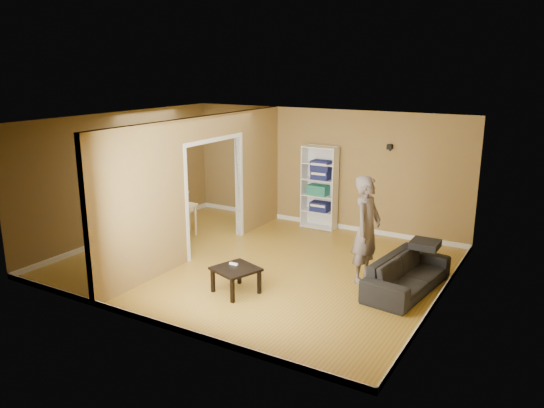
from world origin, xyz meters
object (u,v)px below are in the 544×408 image
Objects in this scene: person at (367,220)px; coffee_table at (236,272)px; bookshelf at (320,187)px; chair_left at (141,208)px; sofa at (408,269)px; dining_table at (166,207)px; chair_far at (186,208)px; chair_near at (152,218)px.

person is 3.34× the size of coffee_table.
chair_left is (-3.33, -2.10, -0.43)m from bookshelf.
sofa is at bearing 32.51° from coffee_table.
chair_left reaches higher than sofa.
dining_table is 0.62m from chair_far.
chair_near is (0.85, -0.57, 0.04)m from chair_left.
chair_near reaches higher than coffee_table.
chair_near is at bearing -82.94° from dining_table.
person is at bearing 94.73° from sofa.
person is 2.29m from coffee_table.
chair_near is 1.17× the size of chair_far.
chair_far is at bearing 87.36° from dining_table.
bookshelf is at bearing 55.46° from sofa.
sofa is 2.74m from coffee_table.
sofa is at bearing 71.71° from chair_left.
chair_far reaches higher than coffee_table.
bookshelf is 3.92m from coffee_table.
coffee_table is 0.60× the size of chair_near.
chair_far is (0.03, 0.60, -0.16)m from dining_table.
dining_table is 1.14× the size of chair_left.
sofa reaches higher than dining_table.
coffee_table is at bearing -30.52° from dining_table.
chair_far reaches higher than sofa.
chair_left is at bearing -147.75° from bookshelf.
chair_near is at bearing 100.38° from sofa.
bookshelf is 3.96m from chair_left.
dining_table is at bearing 94.55° from sofa.
person reaches higher than dining_table.
person is 4.51m from dining_table.
coffee_table is 0.57× the size of dining_table.
chair_near reaches higher than chair_left.
bookshelf is 2.90× the size of coffee_table.
person is at bearing 71.68° from chair_left.
dining_table is at bearing 149.48° from coffee_table.
chair_left reaches higher than dining_table.
person is (-0.73, 0.03, 0.69)m from sofa.
chair_left reaches higher than chair_far.
bookshelf is (-2.67, 2.39, 0.55)m from sofa.
chair_far is at bearing 81.98° from person.
coffee_table is 0.69× the size of chair_far.
chair_left is (-6.00, 0.29, 0.12)m from sofa.
dining_table reaches higher than coffee_table.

